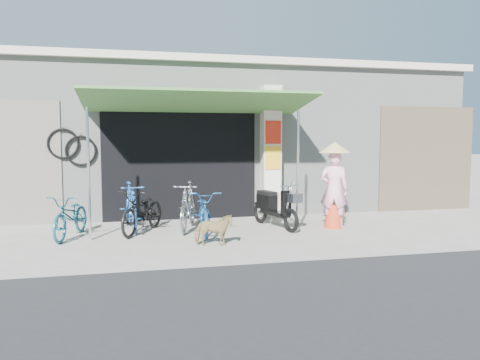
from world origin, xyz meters
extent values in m
plane|color=#9B958C|center=(0.00, 0.00, 0.00)|extent=(80.00, 80.00, 0.00)
cube|color=#29292C|center=(0.00, -4.50, 0.01)|extent=(80.00, 6.00, 0.01)
cube|color=#9A9F97|center=(0.00, 5.10, 1.75)|extent=(12.00, 5.00, 3.50)
cube|color=beige|center=(0.00, 5.10, 3.58)|extent=(12.30, 5.30, 0.16)
cube|color=black|center=(-1.20, 2.58, 1.25)|extent=(3.40, 0.06, 2.50)
cube|color=black|center=(-1.20, 2.59, 0.55)|extent=(3.06, 0.04, 1.10)
torus|color=black|center=(-3.30, 2.54, 1.55)|extent=(0.65, 0.05, 0.65)
cylinder|color=silver|center=(-3.30, 2.56, 1.87)|extent=(0.02, 0.02, 0.12)
torus|color=black|center=(-3.65, 2.54, 1.70)|extent=(0.65, 0.05, 0.65)
cylinder|color=silver|center=(-3.65, 2.56, 2.02)|extent=(0.02, 0.02, 0.12)
cube|color=beige|center=(0.85, 2.45, 1.50)|extent=(0.42, 0.42, 3.00)
cube|color=red|center=(0.85, 2.23, 1.95)|extent=(0.36, 0.02, 0.52)
cube|color=gold|center=(0.85, 2.23, 1.38)|extent=(0.36, 0.02, 0.52)
cube|color=white|center=(0.85, 2.23, 0.82)|extent=(0.36, 0.02, 0.50)
cube|color=#3A6B30|center=(-0.90, 1.65, 2.55)|extent=(4.60, 1.88, 0.35)
cylinder|color=silver|center=(-3.00, 0.75, 1.18)|extent=(0.05, 0.05, 2.36)
cylinder|color=silver|center=(0.90, 0.75, 1.18)|extent=(0.05, 0.05, 2.36)
cube|color=brown|center=(5.00, 2.59, 1.30)|extent=(2.60, 0.06, 2.60)
imported|color=#17596B|center=(-3.35, 1.04, 0.40)|extent=(0.89, 1.61, 0.80)
imported|color=#22539F|center=(-2.28, 1.60, 0.47)|extent=(0.63, 1.61, 0.94)
imported|color=black|center=(-2.06, 1.20, 0.42)|extent=(1.25, 1.69, 0.85)
imported|color=#9F9EA3|center=(-1.19, 1.29, 0.48)|extent=(0.89, 1.68, 0.97)
imported|color=navy|center=(-0.94, 0.80, 0.42)|extent=(0.69, 1.65, 0.85)
imported|color=tan|center=(-0.94, -0.22, 0.27)|extent=(0.70, 0.43, 0.55)
torus|color=black|center=(0.71, 0.58, 0.23)|extent=(0.20, 0.47, 0.47)
torus|color=black|center=(0.40, 1.69, 0.23)|extent=(0.20, 0.47, 0.47)
cube|color=black|center=(0.56, 1.13, 0.30)|extent=(0.41, 0.86, 0.09)
cube|color=black|center=(0.47, 1.43, 0.49)|extent=(0.35, 0.53, 0.30)
cube|color=black|center=(0.47, 1.43, 0.68)|extent=(0.33, 0.52, 0.08)
cube|color=black|center=(0.66, 0.75, 0.55)|extent=(0.21, 0.14, 0.49)
cylinder|color=silver|center=(0.70, 0.61, 0.90)|extent=(0.45, 0.15, 0.03)
cube|color=silver|center=(0.75, 0.45, 0.69)|extent=(0.27, 0.23, 0.18)
imported|color=#F8A7C3|center=(1.72, 0.87, 0.78)|extent=(0.68, 0.61, 1.56)
cone|color=red|center=(1.72, 0.87, 0.23)|extent=(0.38, 0.38, 0.46)
cone|color=#D1B970|center=(1.72, 0.87, 1.63)|extent=(0.64, 0.64, 0.22)
camera|label=1|loc=(-2.25, -7.85, 1.80)|focal=35.00mm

